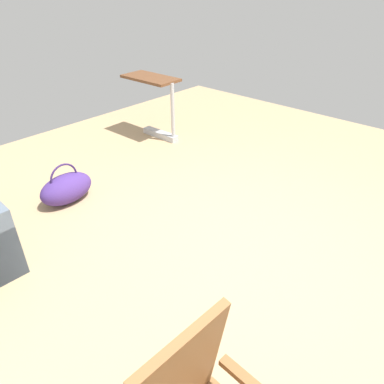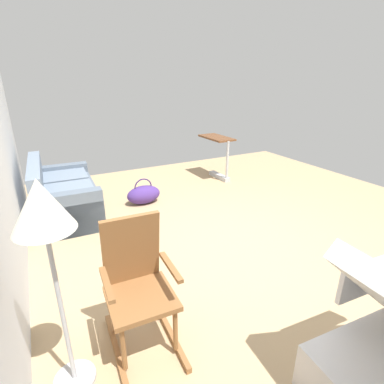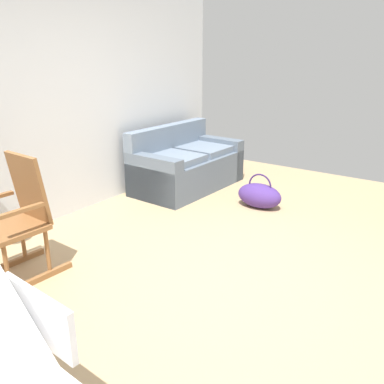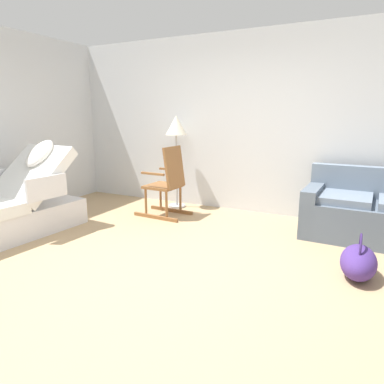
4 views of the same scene
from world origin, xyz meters
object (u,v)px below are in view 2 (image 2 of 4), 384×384
couch (63,196)px  floor_lamp (44,222)px  duffel_bag (144,194)px  rocking_chair (138,286)px  overbed_table (218,152)px

couch → floor_lamp: bearing=174.7°
floor_lamp → duffel_bag: 3.30m
rocking_chair → duffel_bag: bearing=-19.7°
duffel_bag → overbed_table: bearing=-72.1°
couch → rocking_chair: (-2.75, -0.26, 0.20)m
rocking_chair → overbed_table: rocking_chair is taller
couch → duffel_bag: couch is taller
rocking_chair → overbed_table: bearing=-40.8°
rocking_chair → floor_lamp: floor_lamp is taller
rocking_chair → duffel_bag: 2.81m
couch → floor_lamp: (-2.88, 0.27, 0.92)m
couch → overbed_table: couch is taller
overbed_table → rocking_chair: bearing=139.2°
couch → duffel_bag: (-0.12, -1.20, -0.15)m
couch → duffel_bag: size_ratio=2.87×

